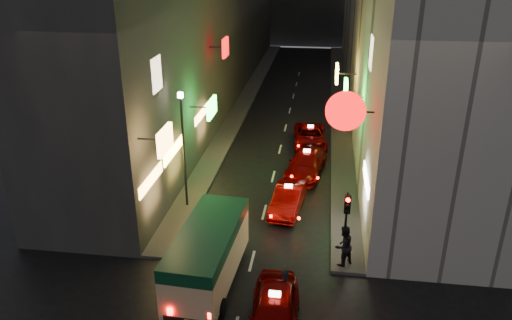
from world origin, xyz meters
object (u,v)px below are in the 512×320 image
at_px(taxi_near, 275,310).
at_px(lamp_post, 183,143).
at_px(pedestrian_crossing, 286,285).
at_px(traffic_light, 347,215).
at_px(minibus, 208,250).

relative_size(taxi_near, lamp_post, 0.92).
xyz_separation_m(pedestrian_crossing, traffic_light, (2.28, 2.65, 1.79)).
xyz_separation_m(minibus, traffic_light, (5.53, 1.79, 1.05)).
xyz_separation_m(minibus, pedestrian_crossing, (3.25, -0.86, -0.74)).
relative_size(minibus, lamp_post, 0.98).
xyz_separation_m(minibus, lamp_post, (-2.67, 6.32, 2.09)).
bearing_deg(minibus, pedestrian_crossing, -14.78).
distance_m(minibus, taxi_near, 3.89).
height_order(taxi_near, traffic_light, traffic_light).
distance_m(taxi_near, lamp_post, 10.76).
relative_size(pedestrian_crossing, lamp_post, 0.29).
bearing_deg(taxi_near, pedestrian_crossing, 79.84).
bearing_deg(pedestrian_crossing, lamp_post, 24.54).
bearing_deg(taxi_near, lamp_post, 122.93).
bearing_deg(lamp_post, minibus, -67.12).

